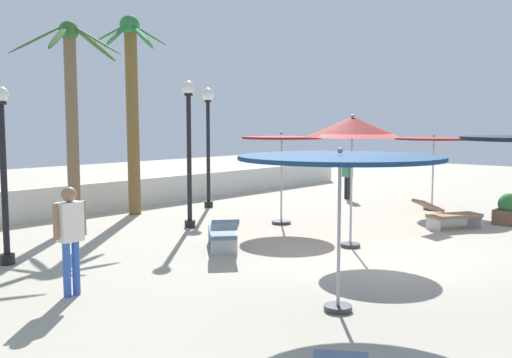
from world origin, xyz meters
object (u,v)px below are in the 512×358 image
object	(u,v)px
lounge_chair_1	(447,214)
patio_umbrella_4	(282,145)
patio_umbrella_2	(340,162)
palm_tree_1	(132,95)
patio_umbrella_5	(434,144)
patio_umbrella_3	(352,128)
lamp_post_0	(3,166)
lamp_post_1	(189,141)
palm_tree_2	(72,102)
lounge_chair_0	(223,232)
lamp_post_2	(208,129)
guest_2	(70,230)
guest_0	(347,173)
planter	(509,210)

from	to	relation	value
lounge_chair_1	patio_umbrella_4	bearing A→B (deg)	119.53
patio_umbrella_2	palm_tree_1	size ratio (longest dim) A/B	0.50
patio_umbrella_5	patio_umbrella_3	bearing A→B (deg)	-172.26
patio_umbrella_4	lamp_post_0	world-z (taller)	lamp_post_0
patio_umbrella_3	lamp_post_1	xyz separation A→B (m)	(-0.69, 4.45, -0.35)
patio_umbrella_5	palm_tree_2	xyz separation A→B (m)	(-9.10, 5.78, 1.17)
lounge_chair_1	patio_umbrella_2	bearing A→B (deg)	-169.93
patio_umbrella_2	lounge_chair_0	world-z (taller)	patio_umbrella_2
lamp_post_2	guest_2	bearing A→B (deg)	-147.56
guest_0	patio_umbrella_4	bearing A→B (deg)	-166.64
palm_tree_1	planter	xyz separation A→B (m)	(5.52, -9.15, -3.18)
patio_umbrella_2	lamp_post_1	size ratio (longest dim) A/B	0.76
palm_tree_1	planter	distance (m)	11.14
patio_umbrella_2	lounge_chair_1	size ratio (longest dim) A/B	1.56
lamp_post_0	guest_2	world-z (taller)	lamp_post_0
patio_umbrella_4	planter	world-z (taller)	patio_umbrella_4
guest_2	patio_umbrella_2	bearing A→B (deg)	-59.31
patio_umbrella_5	planter	xyz separation A→B (m)	(-1.16, -2.67, -1.72)
patio_umbrella_3	guest_0	distance (m)	8.29
lounge_chair_0	patio_umbrella_2	bearing A→B (deg)	-113.64
patio_umbrella_5	planter	distance (m)	3.38
palm_tree_2	lamp_post_1	world-z (taller)	palm_tree_2
patio_umbrella_3	patio_umbrella_4	distance (m)	3.28
palm_tree_1	lamp_post_0	size ratio (longest dim) A/B	1.72
lounge_chair_0	guest_0	distance (m)	9.28
patio_umbrella_3	lamp_post_0	world-z (taller)	lamp_post_0
lounge_chair_0	guest_2	world-z (taller)	guest_2
lounge_chair_1	patio_umbrella_3	bearing A→B (deg)	166.95
lamp_post_0	lamp_post_2	distance (m)	8.23
guest_2	planter	xyz separation A→B (m)	(11.18, -3.29, -0.67)
palm_tree_1	lamp_post_1	size ratio (longest dim) A/B	1.54
patio_umbrella_2	guest_0	bearing A→B (deg)	30.77
patio_umbrella_5	guest_0	world-z (taller)	patio_umbrella_5
lamp_post_1	patio_umbrella_4	bearing A→B (deg)	-36.40
lamp_post_1	guest_0	bearing A→B (deg)	-1.15
patio_umbrella_2	palm_tree_1	world-z (taller)	palm_tree_1
palm_tree_1	palm_tree_2	world-z (taller)	palm_tree_1
lamp_post_1	guest_0	xyz separation A→B (m)	(7.59, -0.15, -1.31)
lounge_chair_0	lounge_chair_1	world-z (taller)	lounge_chair_0
lamp_post_0	guest_2	distance (m)	2.90
patio_umbrella_5	lamp_post_1	size ratio (longest dim) A/B	0.63
palm_tree_1	lounge_chair_0	xyz separation A→B (m)	(-1.77, -5.42, -3.16)
patio_umbrella_4	lamp_post_0	bearing A→B (deg)	169.54
patio_umbrella_4	lamp_post_2	size ratio (longest dim) A/B	0.65
patio_umbrella_3	patio_umbrella_4	world-z (taller)	patio_umbrella_3
patio_umbrella_4	guest_2	xyz separation A→B (m)	(-7.26, -1.47, -1.10)
patio_umbrella_5	lounge_chair_1	xyz separation A→B (m)	(-2.94, -1.67, -1.69)
lamp_post_2	planter	xyz separation A→B (m)	(3.05, -8.46, -2.18)
patio_umbrella_4	guest_0	xyz separation A→B (m)	(5.59, 1.33, -1.20)
palm_tree_1	guest_2	world-z (taller)	palm_tree_1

